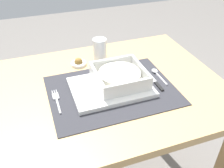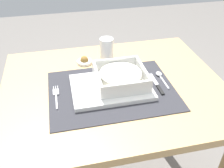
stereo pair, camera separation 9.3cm
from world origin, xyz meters
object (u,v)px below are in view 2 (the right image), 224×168
drinking_glass (107,50)px  butter_knife (157,85)px  porridge_bowl (120,77)px  dining_table (114,109)px  condiment_saucer (84,61)px  spoon (160,76)px  fork (56,95)px

drinking_glass → butter_knife: bearing=-60.6°
porridge_bowl → butter_knife: size_ratio=1.32×
dining_table → drinking_glass: size_ratio=8.90×
dining_table → butter_knife: 0.21m
dining_table → butter_knife: bearing=-16.0°
condiment_saucer → drinking_glass: bearing=11.2°
butter_knife → condiment_saucer: (-0.25, 0.24, 0.00)m
spoon → drinking_glass: bearing=132.1°
drinking_glass → condiment_saucer: size_ratio=1.48×
dining_table → drinking_glass: 0.27m
dining_table → porridge_bowl: size_ratio=4.62×
butter_knife → drinking_glass: 0.30m
fork → butter_knife: (0.38, -0.02, 0.00)m
dining_table → fork: bearing=-173.8°
spoon → condiment_saucer: condiment_saucer is taller
fork → spoon: spoon is taller
fork → condiment_saucer: (0.13, 0.21, 0.00)m
butter_knife → porridge_bowl: bearing=169.9°
porridge_bowl → spoon: size_ratio=1.58×
dining_table → porridge_bowl: (0.02, -0.01, 0.16)m
butter_knife → fork: bearing=-179.5°
fork → condiment_saucer: 0.25m
dining_table → butter_knife: (0.16, -0.05, 0.13)m
fork → butter_knife: butter_knife is taller
fork → spoon: size_ratio=1.16×
dining_table → condiment_saucer: 0.25m
condiment_saucer → porridge_bowl: bearing=-61.1°
dining_table → porridge_bowl: bearing=-28.6°
porridge_bowl → condiment_saucer: size_ratio=2.85×
drinking_glass → condiment_saucer: (-0.10, -0.02, -0.03)m
fork → dining_table: bearing=4.8°
butter_knife → condiment_saucer: bearing=140.3°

